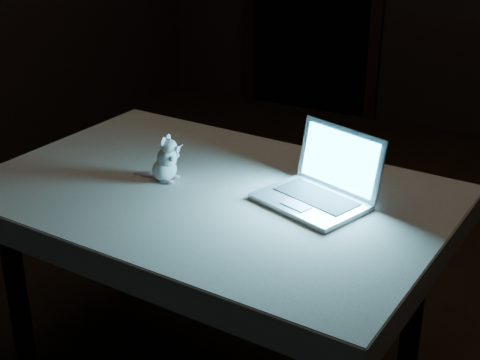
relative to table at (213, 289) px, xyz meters
The scene contains 5 objects.
floor 0.61m from the table, 70.25° to the left, with size 5.00×5.00×0.00m, color black.
table is the anchor object (origin of this frame).
tablecloth 0.33m from the table, 28.79° to the left, with size 1.44×0.96×0.09m, color beige, non-canonical shape.
laptop 0.57m from the table, ahead, with size 0.31×0.27×0.21m, color silver, non-canonical shape.
plush_mouse 0.47m from the table, behind, with size 0.11×0.11×0.15m, color silver, non-canonical shape.
Camera 1 is at (0.86, -2.14, 1.64)m, focal length 52.00 mm.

